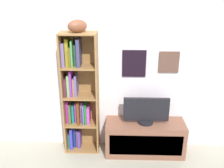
{
  "coord_description": "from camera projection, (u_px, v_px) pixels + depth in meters",
  "views": [
    {
      "loc": [
        0.19,
        -2.26,
        2.31
      ],
      "look_at": [
        0.09,
        0.85,
        1.1
      ],
      "focal_mm": 40.27,
      "sensor_mm": 36.0,
      "label": 1
    }
  ],
  "objects": [
    {
      "name": "television",
      "position": [
        146.0,
        111.0,
        3.52
      ],
      "size": [
        0.64,
        0.22,
        0.39
      ],
      "color": "black",
      "rests_on": "tv_stand"
    },
    {
      "name": "back_wall",
      "position": [
        107.0,
        72.0,
        3.58
      ],
      "size": [
        4.8,
        0.08,
        2.34
      ],
      "color": "silver",
      "rests_on": "ground"
    },
    {
      "name": "bookshelf",
      "position": [
        78.0,
        95.0,
        3.56
      ],
      "size": [
        0.49,
        0.29,
        1.76
      ],
      "color": "olive",
      "rests_on": "ground"
    },
    {
      "name": "tv_stand",
      "position": [
        145.0,
        138.0,
        3.67
      ],
      "size": [
        1.13,
        0.41,
        0.49
      ],
      "color": "brown",
      "rests_on": "ground"
    },
    {
      "name": "football",
      "position": [
        77.0,
        26.0,
        3.18
      ],
      "size": [
        0.31,
        0.28,
        0.16
      ],
      "primitive_type": "ellipsoid",
      "rotation": [
        0.0,
        0.0,
        0.61
      ],
      "color": "brown",
      "rests_on": "bookshelf"
    }
  ]
}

